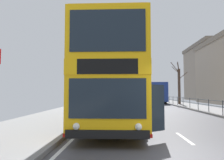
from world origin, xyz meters
name	(u,v)px	position (x,y,z in m)	size (l,w,h in m)	color
ground	(186,160)	(-0.72, 0.00, 0.04)	(15.80, 140.00, 0.20)	#47474C
double_decker_bus_main	(114,81)	(-2.67, 6.44, 2.27)	(3.27, 11.29, 4.34)	#F4B20F
background_bus_far_lane	(152,92)	(2.89, 29.58, 1.70)	(2.92, 10.86, 3.11)	navy
pedestrian_railing_far_kerb	(209,103)	(4.45, 11.30, 0.80)	(0.05, 26.55, 0.97)	#2D3338
bare_tree_far_00	(179,85)	(5.32, 22.57, 2.67)	(2.00, 2.51, 5.66)	#423328
background_building_02	(220,72)	(18.18, 38.75, 5.82)	(11.26, 14.15, 11.59)	gray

